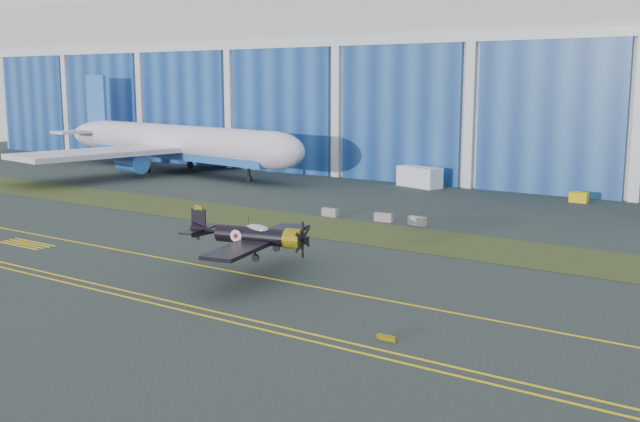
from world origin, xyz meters
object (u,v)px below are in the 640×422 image
Objects in this scene: shipping_container at (419,177)px; warbird at (252,235)px; tug at (579,197)px; jetliner at (177,105)px.

warbird is at bearing -59.70° from shipping_container.
shipping_container is 3.08× the size of tug.
tug is (10.23, 50.17, -2.49)m from warbird.
jetliner reaches higher than tug.
shipping_container is (40.91, 6.36, -9.52)m from jetliner.
warbird is 52.74m from shipping_container.
jetliner is at bearing -177.10° from tug.
shipping_container is at bearing 175.37° from tug.
jetliner reaches higher than shipping_container.
warbird is 7.18× the size of tug.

